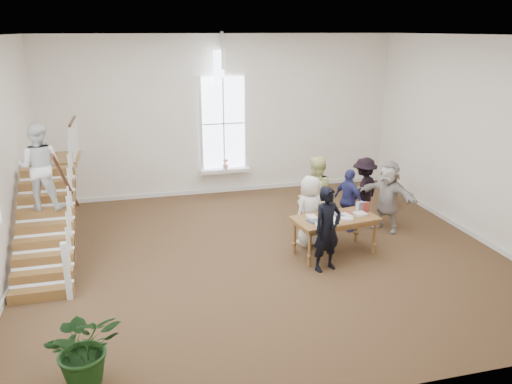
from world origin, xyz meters
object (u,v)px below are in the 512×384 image
object	(u,v)px
library_table	(335,221)
elderly_woman	(310,211)
woman_cluster_a	(349,200)
woman_cluster_b	(364,190)
police_officer	(327,229)
floor_plant	(85,346)
woman_cluster_c	(388,196)
person_yellow	(315,196)
side_chair	(389,190)

from	to	relation	value
library_table	elderly_woman	xyz separation A→B (m)	(-0.34, 0.61, 0.05)
woman_cluster_a	woman_cluster_b	world-z (taller)	woman_cluster_b
police_officer	floor_plant	world-z (taller)	police_officer
police_officer	woman_cluster_c	xyz separation A→B (m)	(2.17, 1.59, -0.01)
person_yellow	side_chair	distance (m)	2.93
elderly_woman	woman_cluster_c	xyz separation A→B (m)	(2.07, 0.34, 0.06)
library_table	person_yellow	world-z (taller)	person_yellow
side_chair	woman_cluster_a	bearing A→B (deg)	-121.00
woman_cluster_a	floor_plant	xyz separation A→B (m)	(-5.69, -4.13, -0.21)
elderly_woman	woman_cluster_c	world-z (taller)	woman_cluster_c
police_officer	floor_plant	bearing A→B (deg)	-168.98
woman_cluster_b	woman_cluster_c	xyz separation A→B (m)	(0.30, -0.65, 0.03)
person_yellow	elderly_woman	bearing A→B (deg)	37.43
police_officer	person_yellow	world-z (taller)	person_yellow
police_officer	side_chair	xyz separation A→B (m)	(3.01, 3.00, -0.37)
police_officer	woman_cluster_a	bearing A→B (deg)	37.77
police_officer	side_chair	distance (m)	4.27
library_table	person_yellow	distance (m)	1.12
person_yellow	floor_plant	distance (m)	6.34
library_table	woman_cluster_b	size ratio (longest dim) A/B	1.14
woman_cluster_b	side_chair	world-z (taller)	woman_cluster_b
library_table	woman_cluster_b	bearing A→B (deg)	40.00
elderly_woman	person_yellow	world-z (taller)	person_yellow
library_table	woman_cluster_c	bearing A→B (deg)	20.52
police_officer	woman_cluster_b	distance (m)	2.92
woman_cluster_a	woman_cluster_b	xyz separation A→B (m)	(0.60, 0.45, 0.07)
library_table	woman_cluster_b	distance (m)	2.14
woman_cluster_a	side_chair	xyz separation A→B (m)	(1.74, 1.21, -0.26)
police_officer	elderly_woman	size ratio (longest dim) A/B	1.09
person_yellow	woman_cluster_a	world-z (taller)	person_yellow
woman_cluster_c	woman_cluster_a	bearing A→B (deg)	-136.68
elderly_woman	floor_plant	bearing A→B (deg)	14.97
library_table	floor_plant	world-z (taller)	floor_plant
police_officer	woman_cluster_a	distance (m)	2.20
woman_cluster_b	side_chair	distance (m)	1.41
person_yellow	woman_cluster_a	size ratio (longest dim) A/B	1.24
side_chair	library_table	bearing A→B (deg)	-113.30
woman_cluster_a	woman_cluster_b	bearing A→B (deg)	-74.51
side_chair	floor_plant	bearing A→B (deg)	-120.19
person_yellow	police_officer	bearing A→B (deg)	55.52
library_table	woman_cluster_a	size ratio (longest dim) A/B	1.24
police_officer	elderly_woman	distance (m)	1.26
library_table	floor_plant	distance (m)	5.71
library_table	police_officer	world-z (taller)	police_officer
person_yellow	woman_cluster_a	xyz separation A→B (m)	(0.87, 0.04, -0.18)
library_table	elderly_woman	distance (m)	0.70
police_officer	person_yellow	size ratio (longest dim) A/B	0.92
woman_cluster_b	woman_cluster_c	world-z (taller)	woman_cluster_c
woman_cluster_b	floor_plant	bearing A→B (deg)	1.54
floor_plant	side_chair	distance (m)	9.15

